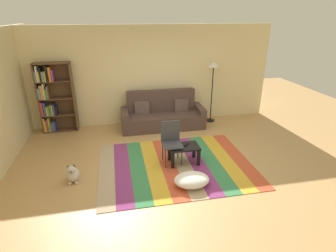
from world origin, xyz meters
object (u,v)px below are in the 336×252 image
folding_chair (171,139)px  dog (73,174)px  standing_lamp (213,72)px  couch (163,115)px  tv_remote (186,145)px  coffee_table (184,150)px  pouf (192,180)px  bookshelf (52,98)px

folding_chair → dog: bearing=-128.3°
standing_lamp → folding_chair: bearing=-127.9°
couch → standing_lamp: 1.85m
dog → tv_remote: size_ratio=2.65×
standing_lamp → folding_chair: (-1.64, -2.10, -0.91)m
dog → tv_remote: bearing=7.1°
standing_lamp → tv_remote: size_ratio=11.56×
standing_lamp → tv_remote: (-1.32, -2.18, -1.04)m
coffee_table → couch: bearing=92.2°
coffee_table → tv_remote: bearing=26.8°
couch → tv_remote: couch is taller
couch → pouf: couch is taller
coffee_table → dog: (-2.22, -0.25, -0.15)m
pouf → folding_chair: (-0.19, 0.94, 0.42)m
couch → coffee_table: (0.08, -2.05, -0.02)m
coffee_table → pouf: (-0.06, -0.83, -0.20)m
coffee_table → standing_lamp: 2.85m
couch → standing_lamp: size_ratio=1.30×
pouf → standing_lamp: 3.62m
pouf → standing_lamp: (1.45, 3.04, 1.33)m
bookshelf → coffee_table: bookshelf is taller
bookshelf → coffee_table: 3.80m
couch → dog: couch is taller
couch → tv_remote: bearing=-86.0°
coffee_table → standing_lamp: standing_lamp is taller
pouf → dog: size_ratio=1.66×
bookshelf → standing_lamp: (4.33, -0.12, 0.53)m
pouf → folding_chair: folding_chair is taller
dog → standing_lamp: standing_lamp is taller
couch → dog: 3.15m
bookshelf → dog: 2.79m
coffee_table → pouf: 0.85m
folding_chair → coffee_table: bearing=16.2°
bookshelf → standing_lamp: size_ratio=1.06×
pouf → folding_chair: size_ratio=0.73×
standing_lamp → coffee_table: bearing=-122.1°
coffee_table → tv_remote: size_ratio=4.21×
tv_remote → folding_chair: 0.35m
tv_remote → folding_chair: folding_chair is taller
pouf → standing_lamp: size_ratio=0.38×
coffee_table → tv_remote: 0.12m
bookshelf → dog: (0.72, -2.59, -0.76)m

